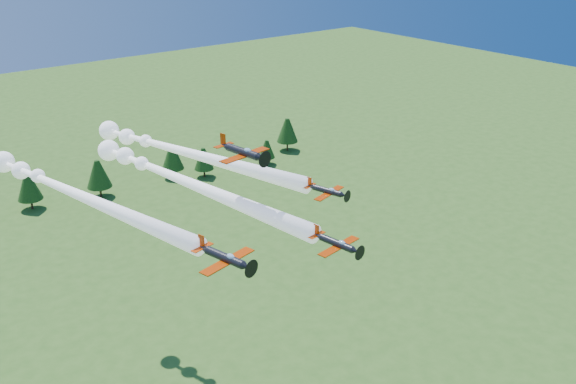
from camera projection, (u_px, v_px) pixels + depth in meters
plane_lead at (179, 179)px, 99.55m from camera, size 13.24×56.23×3.70m
plane_left at (73, 192)px, 98.31m from camera, size 17.96×58.43×3.70m
plane_right at (180, 150)px, 110.96m from camera, size 18.69×52.71×3.70m
plane_slot at (243, 152)px, 87.55m from camera, size 8.24×8.99×2.88m
treeline at (77, 182)px, 185.89m from camera, size 171.59×21.02×11.75m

